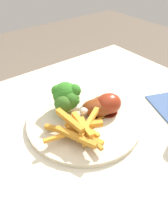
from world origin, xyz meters
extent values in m
cube|color=beige|center=(0.00, 0.00, 0.73)|extent=(0.97, 0.72, 0.03)
cylinder|color=#9C9582|center=(-0.42, -0.30, 0.36)|extent=(0.06, 0.06, 0.71)
cylinder|color=beige|center=(-0.07, -0.05, 0.75)|extent=(0.28, 0.28, 0.01)
cylinder|color=#8AB648|center=(-0.04, -0.08, 0.76)|extent=(0.02, 0.02, 0.02)
sphere|color=#36641F|center=(-0.04, -0.08, 0.79)|extent=(0.04, 0.04, 0.04)
sphere|color=#36641F|center=(-0.05, -0.10, 0.80)|extent=(0.02, 0.02, 0.02)
sphere|color=#36641F|center=(-0.03, -0.08, 0.79)|extent=(0.02, 0.02, 0.02)
sphere|color=#36641F|center=(-0.04, -0.10, 0.79)|extent=(0.02, 0.02, 0.02)
sphere|color=#36641F|center=(-0.06, -0.08, 0.79)|extent=(0.02, 0.02, 0.02)
cylinder|color=#8EA74E|center=(-0.06, -0.11, 0.76)|extent=(0.02, 0.02, 0.02)
sphere|color=#2F7521|center=(-0.06, -0.11, 0.80)|extent=(0.06, 0.06, 0.06)
sphere|color=#2F7521|center=(-0.05, -0.12, 0.81)|extent=(0.03, 0.03, 0.03)
sphere|color=#2F7521|center=(-0.08, -0.11, 0.79)|extent=(0.03, 0.03, 0.03)
sphere|color=#2F7521|center=(-0.08, -0.09, 0.81)|extent=(0.03, 0.03, 0.03)
sphere|color=#2F7521|center=(-0.07, -0.12, 0.81)|extent=(0.02, 0.02, 0.02)
sphere|color=#2F7521|center=(-0.08, -0.09, 0.81)|extent=(0.02, 0.02, 0.02)
sphere|color=#2F7521|center=(-0.07, -0.08, 0.80)|extent=(0.02, 0.02, 0.02)
cylinder|color=#93A95C|center=(-0.06, -0.09, 0.76)|extent=(0.02, 0.02, 0.02)
sphere|color=#346D20|center=(-0.06, -0.09, 0.79)|extent=(0.05, 0.05, 0.05)
sphere|color=#346D20|center=(-0.05, -0.09, 0.79)|extent=(0.02, 0.02, 0.02)
sphere|color=#346D20|center=(-0.07, -0.07, 0.79)|extent=(0.02, 0.02, 0.02)
sphere|color=#346D20|center=(-0.04, -0.09, 0.80)|extent=(0.02, 0.02, 0.02)
sphere|color=#346D20|center=(-0.07, -0.08, 0.80)|extent=(0.02, 0.02, 0.02)
sphere|color=#346D20|center=(-0.07, -0.10, 0.80)|extent=(0.02, 0.02, 0.02)
cube|color=orange|center=(-0.04, 0.00, 0.76)|extent=(0.04, 0.10, 0.01)
cube|color=orange|center=(-0.05, 0.00, 0.79)|extent=(0.09, 0.06, 0.01)
cube|color=#BA7821|center=(-0.04, 0.02, 0.77)|extent=(0.02, 0.09, 0.01)
cube|color=orange|center=(-0.06, -0.01, 0.76)|extent=(0.08, 0.02, 0.01)
cube|color=#BA7821|center=(-0.01, 0.02, 0.78)|extent=(0.05, 0.09, 0.01)
cube|color=#C07C22|center=(-0.07, -0.01, 0.76)|extent=(0.11, 0.04, 0.01)
cube|color=#BC7922|center=(0.00, -0.03, 0.77)|extent=(0.05, 0.07, 0.01)
cube|color=orange|center=(-0.02, -0.02, 0.80)|extent=(0.02, 0.09, 0.01)
cube|color=orange|center=(-0.04, 0.00, 0.78)|extent=(0.03, 0.06, 0.01)
cube|color=orange|center=(-0.04, -0.01, 0.77)|extent=(0.08, 0.03, 0.01)
cube|color=orange|center=(-0.04, -0.01, 0.78)|extent=(0.02, 0.11, 0.01)
cube|color=orange|center=(-0.03, 0.00, 0.79)|extent=(0.02, 0.08, 0.01)
cube|color=#C07C22|center=(-0.04, 0.02, 0.76)|extent=(0.06, 0.04, 0.01)
cube|color=orange|center=(0.00, -0.01, 0.77)|extent=(0.10, 0.03, 0.01)
cube|color=orange|center=(-0.04, 0.00, 0.78)|extent=(0.08, 0.04, 0.01)
cylinder|color=#531D0A|center=(-0.11, -0.04, 0.75)|extent=(0.05, 0.05, 0.00)
ellipsoid|color=maroon|center=(-0.11, -0.04, 0.77)|extent=(0.10, 0.09, 0.04)
cylinder|color=beige|center=(-0.06, -0.07, 0.77)|extent=(0.04, 0.03, 0.01)
sphere|color=silver|center=(-0.05, -0.08, 0.77)|extent=(0.02, 0.02, 0.02)
cylinder|color=#59240B|center=(-0.13, -0.04, 0.75)|extent=(0.05, 0.05, 0.00)
ellipsoid|color=brown|center=(-0.13, -0.04, 0.77)|extent=(0.09, 0.08, 0.04)
cylinder|color=beige|center=(-0.08, -0.07, 0.77)|extent=(0.04, 0.03, 0.01)
sphere|color=silver|center=(-0.07, -0.07, 0.77)|extent=(0.02, 0.02, 0.02)
cylinder|color=#62190C|center=(-0.14, -0.03, 0.75)|extent=(0.05, 0.05, 0.00)
ellipsoid|color=maroon|center=(-0.14, -0.03, 0.78)|extent=(0.08, 0.07, 0.05)
cylinder|color=beige|center=(-0.09, -0.04, 0.78)|extent=(0.03, 0.02, 0.01)
sphere|color=silver|center=(-0.07, -0.05, 0.78)|extent=(0.02, 0.02, 0.02)
camera|label=1|loc=(0.17, 0.27, 1.10)|focal=34.56mm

